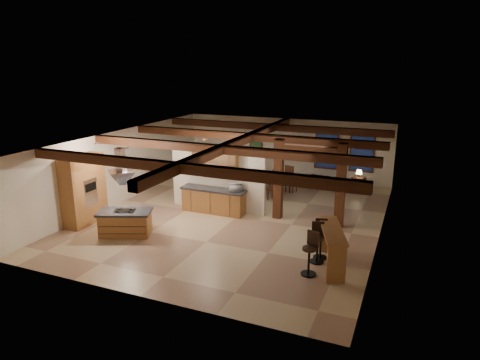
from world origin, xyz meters
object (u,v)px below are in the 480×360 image
object	(u,v)px
kitchen_island	(125,223)
bar_counter	(332,241)
sofa	(327,181)
dining_table	(269,186)

from	to	relation	value
kitchen_island	bar_counter	size ratio (longest dim) A/B	0.88
kitchen_island	sofa	xyz separation A→B (m)	(4.96, 8.13, -0.14)
dining_table	sofa	xyz separation A→B (m)	(2.17, 1.86, -0.03)
kitchen_island	sofa	size ratio (longest dim) A/B	1.00
kitchen_island	sofa	world-z (taller)	kitchen_island
dining_table	sofa	size ratio (longest dim) A/B	0.93
sofa	bar_counter	bearing A→B (deg)	110.46
sofa	bar_counter	world-z (taller)	bar_counter
sofa	bar_counter	xyz separation A→B (m)	(1.68, -7.77, 0.47)
bar_counter	dining_table	bearing A→B (deg)	123.04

